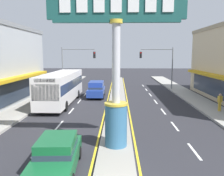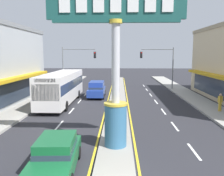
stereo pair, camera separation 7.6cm
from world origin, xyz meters
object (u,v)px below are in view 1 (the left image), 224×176
traffic_light_right_side (160,61)px  sedan_near_right_lane (57,155)px  bus_far_right_lane (62,86)px  pedestrian_near_kerb (220,101)px  traffic_light_left_side (75,61)px  suv_near_left_lane (96,89)px  district_sign (116,68)px

traffic_light_right_side → sedan_near_right_lane: bearing=-109.8°
bus_far_right_lane → pedestrian_near_kerb: size_ratio=7.09×
traffic_light_right_side → pedestrian_near_kerb: bearing=-77.8°
traffic_light_left_side → suv_near_left_lane: (3.58, -5.28, -3.26)m
traffic_light_left_side → pedestrian_near_kerb: traffic_light_left_side is taller
traffic_light_left_side → district_sign: bearing=-73.5°
district_sign → sedan_near_right_lane: bearing=-133.4°
traffic_light_right_side → bus_far_right_lane: bearing=-140.8°
pedestrian_near_kerb → sedan_near_right_lane: bearing=-137.4°
pedestrian_near_kerb → traffic_light_right_side: bearing=102.2°
traffic_light_left_side → traffic_light_right_side: 12.35m
district_sign → bus_far_right_lane: (-5.88, 11.76, -2.59)m
traffic_light_left_side → bus_far_right_lane: 9.31m
traffic_light_left_side → sedan_near_right_lane: size_ratio=1.41×
pedestrian_near_kerb → suv_near_left_lane: bearing=147.5°
sedan_near_right_lane → pedestrian_near_kerb: pedestrian_near_kerb is taller
traffic_light_left_side → suv_near_left_lane: size_ratio=1.34×
traffic_light_left_side → traffic_light_right_side: bearing=3.8°
traffic_light_left_side → pedestrian_near_kerb: size_ratio=3.93×
bus_far_right_lane → suv_near_left_lane: size_ratio=2.42×
district_sign → sedan_near_right_lane: district_sign is taller
traffic_light_right_side → suv_near_left_lane: traffic_light_right_side is taller
bus_far_right_lane → suv_near_left_lane: bearing=48.4°
traffic_light_right_side → sedan_near_right_lane: traffic_light_right_side is taller
traffic_light_left_side → suv_near_left_lane: 7.16m
district_sign → traffic_light_left_side: bearing=106.5°
district_sign → pedestrian_near_kerb: bearing=41.4°
traffic_light_left_side → sedan_near_right_lane: bearing=-81.3°
traffic_light_left_side → pedestrian_near_kerb: bearing=-39.8°
sedan_near_right_lane → suv_near_left_lane: suv_near_left_lane is taller
bus_far_right_lane → pedestrian_near_kerb: bearing=-14.0°
bus_far_right_lane → suv_near_left_lane: 5.05m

